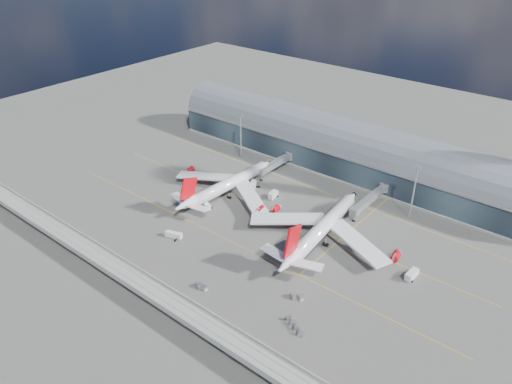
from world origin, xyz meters
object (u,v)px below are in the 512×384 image
Objects in this scene: service_truck_3 at (412,275)px; cargo_train_2 at (297,297)px; service_truck_4 at (273,195)px; service_truck_1 at (206,206)px; service_truck_5 at (253,185)px; airliner_left at (227,185)px; cargo_train_0 at (202,287)px; airliner_right at (322,229)px; floodlight_mast_right at (414,191)px; service_truck_0 at (188,203)px; floodlight_mast_left at (241,134)px; service_truck_2 at (174,235)px; cargo_train_1 at (295,326)px.

service_truck_3 is 45.29m from cargo_train_2.
service_truck_4 is (-76.78, 14.73, 0.02)m from service_truck_3.
service_truck_1 is 29.09m from service_truck_5.
airliner_left is 12.09× the size of cargo_train_0.
cargo_train_2 is at bearing -90.27° from service_truck_1.
airliner_right is at bearing -174.91° from service_truck_3.
service_truck_1 is (-76.01, -52.57, -12.15)m from floodlight_mast_right.
airliner_right is 65.51m from service_truck_0.
service_truck_1 is 1.04× the size of cargo_train_0.
service_truck_5 is at bearing 155.30° from airliner_right.
service_truck_3 is 0.97× the size of service_truck_5.
floodlight_mast_left is 3.28× the size of service_truck_0.
floodlight_mast_left is 4.63× the size of service_truck_1.
cargo_train_2 is (91.84, -76.53, -12.70)m from floodlight_mast_left.
floodlight_mast_right is at bearing -12.90° from service_truck_5.
airliner_left is 16.12m from service_truck_1.
floodlight_mast_right is at bearing -12.89° from cargo_train_0.
service_truck_1 is 71.95m from cargo_train_2.
airliner_left is (22.91, -37.02, -8.04)m from floodlight_mast_left.
service_truck_5 is at bearing 70.29° from airliner_left.
cargo_train_2 is (67.85, -23.96, -0.55)m from service_truck_1.
airliner_left reaches higher than service_truck_0.
floodlight_mast_left reaches higher than airliner_left.
service_truck_1 is (23.99, -52.57, -12.15)m from floodlight_mast_left.
airliner_right reaches higher than cargo_train_0.
service_truck_4 is at bearing -14.16° from service_truck_1.
airliner_right reaches higher than airliner_left.
airliner_left is at bearing 83.11° from cargo_train_2.
service_truck_4 is (17.92, 27.24, 0.17)m from service_truck_1.
floodlight_mast_left is at bearing 43.71° from service_truck_1.
service_truck_2 is at bearing 114.41° from cargo_train_2.
airliner_left is at bearing -155.14° from service_truck_4.
cargo_train_1 is at bearing -73.63° from service_truck_5.
floodlight_mast_left is at bearing 146.49° from airliner_right.
cargo_train_0 is (-17.37, -53.31, -4.76)m from airliner_right.
service_truck_0 is 1.15× the size of service_truck_3.
floodlight_mast_right is at bearing 28.60° from airliner_left.
cargo_train_0 reaches higher than cargo_train_1.
cargo_train_0 is at bearing -118.58° from service_truck_1.
cargo_train_1 is (-19.13, -48.55, -0.77)m from service_truck_3.
service_truck_3 is at bearing -63.29° from service_truck_1.
service_truck_3 is 1.15× the size of service_truck_4.
airliner_right is at bearing -29.24° from service_truck_4.
floodlight_mast_right is 3.38× the size of service_truck_2.
service_truck_4 is 1.11× the size of cargo_train_0.
floodlight_mast_left reaches higher than cargo_train_0.
service_truck_4 is (26.56, 30.47, 0.04)m from service_truck_0.
airliner_right is at bearing -8.71° from cargo_train_0.
airliner_left is (-77.09, -37.02, -8.04)m from floodlight_mast_right.
floodlight_mast_right is at bearing 16.81° from service_truck_4.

